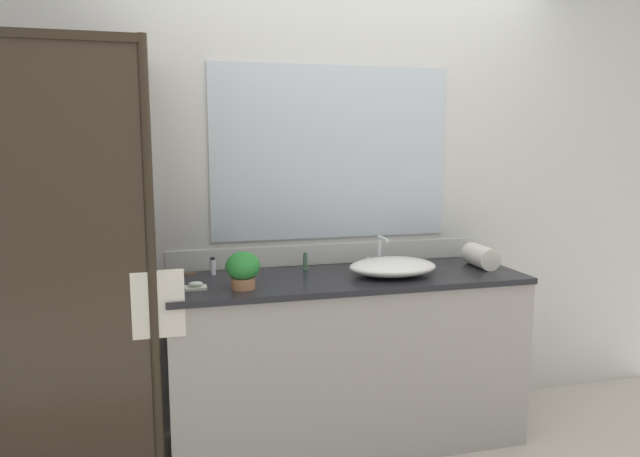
# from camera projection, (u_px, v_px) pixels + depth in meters

# --- Properties ---
(ground_plane) EXTENTS (8.00, 8.00, 0.00)m
(ground_plane) POSITION_uv_depth(u_px,v_px,m) (347.00, 441.00, 3.08)
(ground_plane) COLOR beige
(wall_back_with_mirror) EXTENTS (4.40, 0.06, 2.60)m
(wall_back_with_mirror) POSITION_uv_depth(u_px,v_px,m) (330.00, 191.00, 3.22)
(wall_back_with_mirror) COLOR silver
(wall_back_with_mirror) RESTS_ON ground_plane
(vanity_cabinet) EXTENTS (1.80, 0.58, 0.90)m
(vanity_cabinet) POSITION_uv_depth(u_px,v_px,m) (347.00, 360.00, 3.02)
(vanity_cabinet) COLOR #9E9993
(vanity_cabinet) RESTS_ON ground_plane
(shower_enclosure) EXTENTS (1.20, 0.59, 2.00)m
(shower_enclosure) POSITION_uv_depth(u_px,v_px,m) (72.00, 275.00, 2.43)
(shower_enclosure) COLOR #2D2319
(shower_enclosure) RESTS_ON ground_plane
(sink_basin) EXTENTS (0.45, 0.33, 0.09)m
(sink_basin) POSITION_uv_depth(u_px,v_px,m) (393.00, 267.00, 2.96)
(sink_basin) COLOR white
(sink_basin) RESTS_ON vanity_cabinet
(faucet) EXTENTS (0.17, 0.14, 0.18)m
(faucet) POSITION_uv_depth(u_px,v_px,m) (380.00, 257.00, 3.14)
(faucet) COLOR silver
(faucet) RESTS_ON vanity_cabinet
(potted_plant) EXTENTS (0.16, 0.16, 0.17)m
(potted_plant) POSITION_uv_depth(u_px,v_px,m) (243.00, 269.00, 2.68)
(potted_plant) COLOR #B77A51
(potted_plant) RESTS_ON vanity_cabinet
(soap_dish) EXTENTS (0.10, 0.07, 0.04)m
(soap_dish) POSITION_uv_depth(u_px,v_px,m) (196.00, 286.00, 2.68)
(soap_dish) COLOR silver
(soap_dish) RESTS_ON vanity_cabinet
(amenity_bottle_shampoo) EXTENTS (0.02, 0.02, 0.09)m
(amenity_bottle_shampoo) POSITION_uv_depth(u_px,v_px,m) (305.00, 262.00, 3.08)
(amenity_bottle_shampoo) COLOR #4C7056
(amenity_bottle_shampoo) RESTS_ON vanity_cabinet
(amenity_bottle_lotion) EXTENTS (0.03, 0.03, 0.09)m
(amenity_bottle_lotion) POSITION_uv_depth(u_px,v_px,m) (213.00, 266.00, 2.97)
(amenity_bottle_lotion) COLOR silver
(amenity_bottle_lotion) RESTS_ON vanity_cabinet
(rolled_towel_near_edge) EXTENTS (0.13, 0.23, 0.12)m
(rolled_towel_near_edge) POSITION_uv_depth(u_px,v_px,m) (481.00, 256.00, 3.15)
(rolled_towel_near_edge) COLOR silver
(rolled_towel_near_edge) RESTS_ON vanity_cabinet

